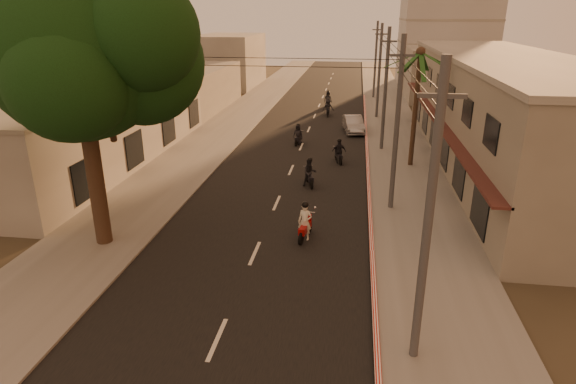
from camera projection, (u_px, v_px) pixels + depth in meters
name	position (u px, v px, depth m)	size (l,w,h in m)	color
ground	(245.00, 277.00, 19.29)	(160.00, 160.00, 0.00)	#383023
road	(301.00, 147.00, 37.83)	(10.00, 140.00, 0.02)	black
sidewalk_right	(398.00, 150.00, 36.83)	(5.00, 140.00, 0.12)	slate
sidewalk_left	(209.00, 143.00, 38.78)	(5.00, 140.00, 0.12)	slate
curb_stripe	(368.00, 167.00, 32.49)	(0.20, 60.00, 0.20)	#B62013
shophouse_row	(501.00, 110.00, 32.88)	(8.80, 34.20, 7.30)	gray
left_building	(91.00, 126.00, 33.17)	(8.20, 24.20, 5.20)	#A29E92
broadleaf_tree	(88.00, 52.00, 19.16)	(9.60, 8.70, 12.10)	black
palm_tree	(420.00, 59.00, 30.57)	(5.00, 5.00, 8.20)	black
utility_poles	(387.00, 62.00, 34.73)	(1.20, 48.26, 9.00)	#38383A
filler_right	(440.00, 73.00, 58.13)	(8.00, 14.00, 6.00)	#A29E92
filler_left_near	(187.00, 89.00, 51.86)	(8.00, 14.00, 4.40)	#A29E92
filler_left_far	(229.00, 61.00, 68.09)	(8.00, 14.00, 7.00)	#A29E92
scooter_red	(305.00, 223.00, 22.18)	(0.88, 1.92, 1.90)	black
scooter_mid_a	(310.00, 173.00, 29.04)	(1.21, 1.80, 1.83)	black
scooter_mid_b	(339.00, 152.00, 33.54)	(1.21, 1.76, 1.77)	black
scooter_far_a	(298.00, 135.00, 38.22)	(0.94, 1.75, 1.72)	black
scooter_far_b	(328.00, 108.00, 48.75)	(1.21, 1.89, 1.85)	black
parked_car	(353.00, 124.00, 42.23)	(2.16, 4.49, 1.42)	#919398
scooter_far_c	(328.00, 100.00, 53.13)	(1.08, 1.89, 1.88)	black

